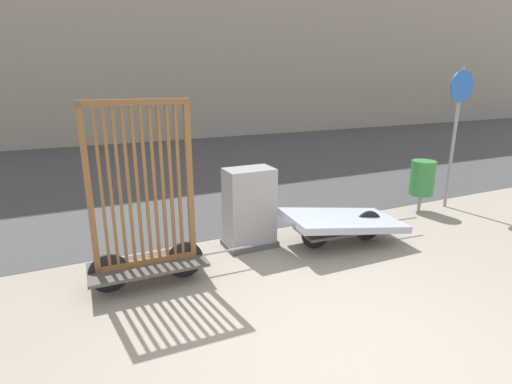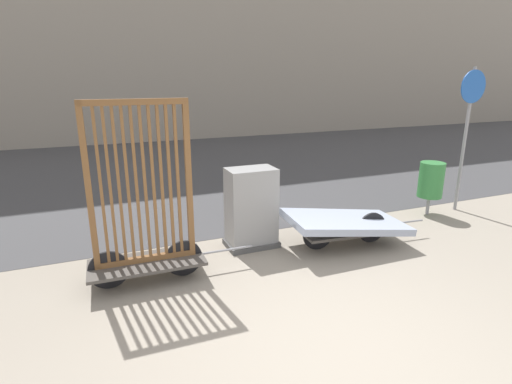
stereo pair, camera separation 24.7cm
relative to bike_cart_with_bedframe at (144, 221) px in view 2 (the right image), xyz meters
The scene contains 7 objects.
ground_plane 2.69m from the bike_cart_with_bedframe, 54.78° to the right, with size 60.00×60.00×0.00m, color gray.
road_strip 6.53m from the bike_cart_with_bedframe, 76.81° to the left, with size 56.00×10.62×0.01m.
bike_cart_with_bedframe is the anchor object (origin of this frame).
bike_cart_with_mattress 3.00m from the bike_cart_with_bedframe, ahead, with size 2.36×1.13×0.55m.
utility_cabinet 1.73m from the bike_cart_with_bedframe, 18.60° to the left, with size 0.78×0.51×1.22m.
trash_bin 5.32m from the bike_cart_with_bedframe, ahead, with size 0.45×0.45×1.00m.
sign_post 6.09m from the bike_cart_with_bedframe, ahead, with size 0.59×0.06×2.69m.
Camera 2 is at (-1.96, -2.67, 2.51)m, focal length 28.00 mm.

